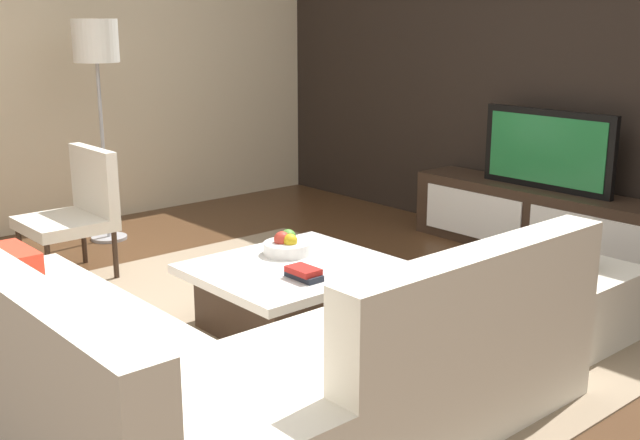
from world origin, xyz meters
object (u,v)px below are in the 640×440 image
at_px(sectional_couch, 206,366).
at_px(ottoman, 561,301).
at_px(coffee_table, 294,295).
at_px(decorative_ball, 566,244).
at_px(fruit_bowl, 287,245).
at_px(accent_chair_near, 78,206).
at_px(book_stack, 304,273).
at_px(television, 547,150).
at_px(media_console, 542,222).
at_px(floor_lamp, 96,53).

xyz_separation_m(sectional_couch, ottoman, (0.43, 2.04, -0.09)).
height_order(coffee_table, decorative_ball, decorative_ball).
bearing_deg(coffee_table, fruit_bowl, 151.15).
height_order(sectional_couch, accent_chair_near, accent_chair_near).
bearing_deg(fruit_bowl, coffee_table, -28.85).
bearing_deg(accent_chair_near, book_stack, 8.86).
xyz_separation_m(accent_chair_near, ottoman, (2.75, 1.55, -0.29)).
xyz_separation_m(television, accent_chair_near, (-1.80, -2.79, -0.30)).
bearing_deg(media_console, floor_lamp, -138.11).
height_order(fruit_bowl, decorative_ball, decorative_ball).
relative_size(television, sectional_couch, 0.43).
relative_size(decorative_ball, book_stack, 1.21).
height_order(coffee_table, book_stack, book_stack).
xyz_separation_m(ottoman, fruit_bowl, (-1.23, -0.95, 0.23)).
height_order(television, ottoman, television).
xyz_separation_m(coffee_table, decorative_ball, (1.05, 1.05, 0.33)).
height_order(accent_chair_near, floor_lamp, floor_lamp).
height_order(coffee_table, accent_chair_near, accent_chair_near).
bearing_deg(sectional_couch, media_console, 99.06).
bearing_deg(television, coffee_table, -92.49).
bearing_deg(fruit_bowl, ottoman, 37.64).
bearing_deg(decorative_ball, floor_lamp, -163.81).
bearing_deg(ottoman, decorative_ball, 0.00).
xyz_separation_m(media_console, accent_chair_near, (-1.80, -2.79, 0.24)).
distance_m(accent_chair_near, floor_lamp, 1.31).
xyz_separation_m(sectional_couch, fruit_bowl, (-0.81, 1.09, 0.14)).
distance_m(coffee_table, decorative_ball, 1.52).
height_order(sectional_couch, coffee_table, sectional_couch).
height_order(coffee_table, fruit_bowl, fruit_bowl).
bearing_deg(television, floor_lamp, -138.10).
distance_m(media_console, sectional_couch, 3.33).
bearing_deg(floor_lamp, coffee_table, -1.22).
bearing_deg(television, accent_chair_near, -122.88).
xyz_separation_m(television, decorative_ball, (0.95, -1.24, -0.26)).
bearing_deg(floor_lamp, decorative_ball, 16.19).
height_order(television, book_stack, television).
bearing_deg(sectional_couch, ottoman, 78.20).
bearing_deg(fruit_bowl, decorative_ball, 37.64).
distance_m(ottoman, fruit_bowl, 1.58).
relative_size(sectional_couch, floor_lamp, 1.45).
height_order(sectional_couch, book_stack, sectional_couch).
xyz_separation_m(sectional_couch, floor_lamp, (-3.03, 1.04, 1.17)).
relative_size(accent_chair_near, ottoman, 1.24).
bearing_deg(accent_chair_near, fruit_bowl, 19.24).
distance_m(accent_chair_near, fruit_bowl, 1.63).
xyz_separation_m(coffee_table, fruit_bowl, (-0.18, 0.10, 0.23)).
distance_m(media_console, floor_lamp, 3.57).
bearing_deg(sectional_couch, accent_chair_near, 167.95).
distance_m(television, book_stack, 2.45).
distance_m(sectional_couch, ottoman, 2.09).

